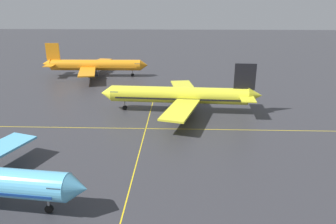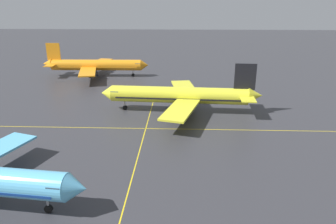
# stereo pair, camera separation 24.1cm
# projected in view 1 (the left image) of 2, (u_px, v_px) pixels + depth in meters

# --- Properties ---
(airliner_second_row) EXTENTS (41.40, 35.67, 12.87)m
(airliner_second_row) POSITION_uv_depth(u_px,v_px,m) (181.00, 95.00, 80.33)
(airliner_second_row) COLOR yellow
(airliner_second_row) RESTS_ON ground
(airliner_third_row) EXTENTS (40.08, 34.66, 12.49)m
(airliner_third_row) POSITION_uv_depth(u_px,v_px,m) (94.00, 65.00, 118.76)
(airliner_third_row) COLOR orange
(airliner_third_row) RESTS_ON ground
(taxiway_markings) EXTENTS (126.88, 86.82, 0.01)m
(taxiway_markings) POSITION_uv_depth(u_px,v_px,m) (134.00, 174.00, 52.24)
(taxiway_markings) COLOR yellow
(taxiway_markings) RESTS_ON ground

